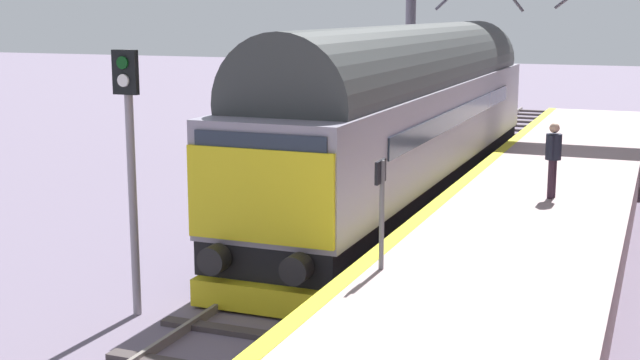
% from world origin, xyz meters
% --- Properties ---
extents(ground_plane, '(140.00, 140.00, 0.00)m').
position_xyz_m(ground_plane, '(0.00, 0.00, 0.00)').
color(ground_plane, slate).
rests_on(ground_plane, ground).
extents(track_main, '(2.50, 60.00, 0.15)m').
position_xyz_m(track_main, '(0.00, 0.00, 0.06)').
color(track_main, gray).
rests_on(track_main, ground).
extents(station_platform, '(4.00, 44.00, 1.01)m').
position_xyz_m(station_platform, '(3.60, 0.00, 0.50)').
color(station_platform, '#BAA6A6').
rests_on(station_platform, ground).
extents(diesel_locomotive, '(2.74, 18.35, 4.68)m').
position_xyz_m(diesel_locomotive, '(0.00, 6.24, 2.48)').
color(diesel_locomotive, black).
rests_on(diesel_locomotive, ground).
extents(signal_post_near, '(0.44, 0.22, 4.42)m').
position_xyz_m(signal_post_near, '(-1.91, -3.55, 2.75)').
color(signal_post_near, gray).
rests_on(signal_post_near, ground).
extents(signal_post_mid, '(0.44, 0.22, 4.01)m').
position_xyz_m(signal_post_mid, '(-1.91, 4.44, 2.60)').
color(signal_post_mid, gray).
rests_on(signal_post_mid, ground).
extents(signal_post_far, '(0.44, 0.22, 4.42)m').
position_xyz_m(signal_post_far, '(-1.91, 11.32, 2.85)').
color(signal_post_far, gray).
rests_on(signal_post_far, ground).
extents(platform_number_sign, '(0.10, 0.44, 1.74)m').
position_xyz_m(platform_number_sign, '(2.09, -2.70, 2.18)').
color(platform_number_sign, slate).
rests_on(platform_number_sign, station_platform).
extents(waiting_passenger, '(0.39, 0.51, 1.64)m').
position_xyz_m(waiting_passenger, '(3.93, 3.78, 1.99)').
color(waiting_passenger, '#372433').
rests_on(waiting_passenger, station_platform).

